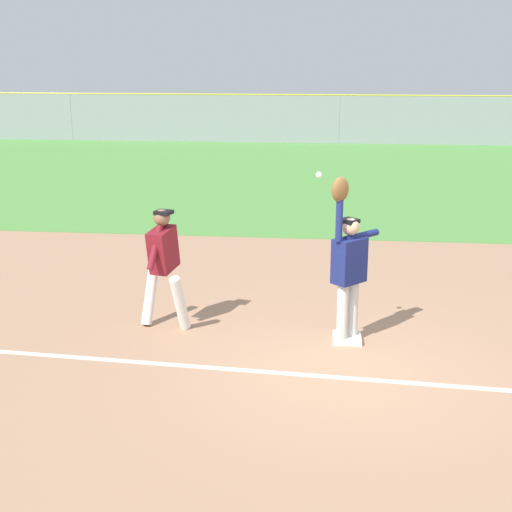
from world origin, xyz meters
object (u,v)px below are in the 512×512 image
(fielder, at_px, (348,263))
(runner, at_px, (163,260))
(baseball, at_px, (319,175))
(parked_car_silver, at_px, (209,119))
(parked_car_red, at_px, (407,120))
(parked_car_tan, at_px, (307,119))
(first_base, at_px, (347,338))

(fielder, bearing_deg, runner, 36.64)
(baseball, xyz_separation_m, parked_car_silver, (-6.01, 26.66, -1.63))
(parked_car_silver, distance_m, parked_car_red, 9.72)
(parked_car_red, bearing_deg, baseball, -103.80)
(parked_car_tan, bearing_deg, parked_car_red, 3.72)
(fielder, relative_size, parked_car_silver, 0.50)
(runner, height_order, parked_car_silver, runner)
(first_base, distance_m, parked_car_silver, 27.22)
(fielder, xyz_separation_m, parked_car_silver, (-6.42, 26.49, -0.45))
(first_base, relative_size, parked_car_silver, 0.08)
(first_base, xyz_separation_m, parked_car_tan, (-1.58, 26.58, 0.63))
(baseball, bearing_deg, parked_car_tan, 92.46)
(first_base, bearing_deg, parked_car_red, 82.99)
(fielder, bearing_deg, baseball, 65.44)
(first_base, height_order, parked_car_red, parked_car_red)
(first_base, height_order, fielder, fielder)
(baseball, distance_m, parked_car_red, 27.16)
(fielder, distance_m, parked_car_red, 26.90)
(first_base, bearing_deg, fielder, -110.88)
(parked_car_tan, bearing_deg, parked_car_silver, -175.35)
(parked_car_tan, relative_size, parked_car_red, 0.98)
(first_base, distance_m, parked_car_tan, 26.63)
(parked_car_red, bearing_deg, runner, -108.42)
(parked_car_red, bearing_deg, parked_car_tan, 174.78)
(fielder, xyz_separation_m, runner, (-2.55, 0.29, -0.12))
(first_base, height_order, runner, runner)
(baseball, height_order, parked_car_silver, baseball)
(parked_car_tan, bearing_deg, first_base, -83.59)
(baseball, xyz_separation_m, parked_car_tan, (-1.15, 26.80, -1.63))
(first_base, relative_size, baseball, 5.14)
(fielder, bearing_deg, parked_car_silver, -33.25)
(runner, bearing_deg, fielder, 8.51)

